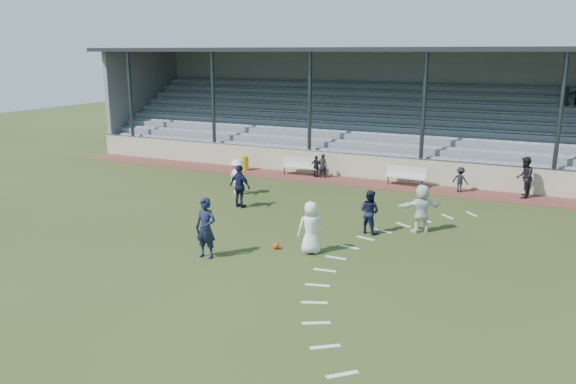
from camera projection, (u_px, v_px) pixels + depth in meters
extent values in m
plane|color=#2F3C18|center=(257.00, 245.00, 19.07)|extent=(90.00, 90.00, 0.00)
cube|color=brown|center=(355.00, 182.00, 28.30)|extent=(34.00, 2.00, 0.02)
cube|color=#B2AB89|center=(362.00, 167.00, 29.08)|extent=(34.00, 0.18, 1.20)
cube|color=beige|center=(299.00, 167.00, 29.65)|extent=(2.02, 0.54, 0.06)
cube|color=beige|center=(301.00, 162.00, 29.79)|extent=(2.00, 0.20, 0.54)
cylinder|color=#32343A|center=(284.00, 170.00, 30.00)|extent=(0.06, 0.06, 0.40)
cylinder|color=#32343A|center=(315.00, 173.00, 29.42)|extent=(0.06, 0.06, 0.40)
cube|color=beige|center=(405.00, 177.00, 27.29)|extent=(2.02, 0.52, 0.06)
cube|color=beige|center=(406.00, 172.00, 27.42)|extent=(2.00, 0.18, 0.54)
cylinder|color=#32343A|center=(388.00, 180.00, 27.74)|extent=(0.06, 0.06, 0.40)
cylinder|color=#32343A|center=(422.00, 184.00, 26.95)|extent=(0.06, 0.06, 0.40)
cylinder|color=gold|center=(244.00, 163.00, 30.94)|extent=(0.50, 0.50, 0.80)
sphere|color=red|center=(276.00, 246.00, 18.68)|extent=(0.22, 0.22, 0.22)
imported|color=white|center=(311.00, 228.00, 18.13)|extent=(1.01, 0.93, 1.74)
imported|color=#121833|center=(206.00, 228.00, 17.71)|extent=(0.72, 0.48, 1.96)
imported|color=#121833|center=(369.00, 212.00, 20.17)|extent=(0.91, 0.79, 1.61)
imported|color=white|center=(237.00, 177.00, 25.64)|extent=(1.22, 1.03, 1.64)
imported|color=#121833|center=(240.00, 186.00, 23.49)|extent=(1.13, 0.66, 1.82)
imported|color=white|center=(421.00, 208.00, 20.29)|extent=(1.66, 1.35, 1.78)
imported|color=black|center=(524.00, 177.00, 25.02)|extent=(0.75, 0.94, 1.86)
imported|color=black|center=(323.00, 166.00, 29.07)|extent=(0.48, 0.33, 1.26)
imported|color=black|center=(316.00, 166.00, 29.19)|extent=(0.69, 0.36, 1.13)
imported|color=black|center=(460.00, 180.00, 26.11)|extent=(0.85, 0.61, 1.18)
cube|color=slate|center=(365.00, 165.00, 29.56)|extent=(34.00, 0.80, 1.20)
cube|color=gray|center=(366.00, 152.00, 29.49)|extent=(33.00, 0.28, 0.10)
cube|color=slate|center=(369.00, 158.00, 30.22)|extent=(34.00, 0.80, 1.60)
cube|color=gray|center=(371.00, 143.00, 30.10)|extent=(33.00, 0.28, 0.10)
cube|color=slate|center=(374.00, 152.00, 30.87)|extent=(34.00, 0.80, 2.00)
cube|color=gray|center=(375.00, 133.00, 30.70)|extent=(33.00, 0.28, 0.10)
cube|color=slate|center=(378.00, 147.00, 31.53)|extent=(34.00, 0.80, 2.40)
cube|color=gray|center=(379.00, 124.00, 31.31)|extent=(33.00, 0.28, 0.10)
cube|color=slate|center=(382.00, 141.00, 32.18)|extent=(34.00, 0.80, 2.80)
cube|color=gray|center=(384.00, 116.00, 31.92)|extent=(33.00, 0.28, 0.10)
cube|color=slate|center=(386.00, 136.00, 32.84)|extent=(34.00, 0.80, 3.20)
cube|color=gray|center=(388.00, 107.00, 32.52)|extent=(33.00, 0.28, 0.10)
cube|color=slate|center=(390.00, 131.00, 33.49)|extent=(34.00, 0.80, 3.60)
cube|color=gray|center=(392.00, 99.00, 33.13)|extent=(33.00, 0.28, 0.10)
cube|color=slate|center=(393.00, 126.00, 34.14)|extent=(34.00, 0.80, 4.00)
cube|color=gray|center=(395.00, 92.00, 33.73)|extent=(33.00, 0.28, 0.10)
cube|color=slate|center=(397.00, 121.00, 34.80)|extent=(34.00, 0.80, 4.40)
cube|color=gray|center=(399.00, 84.00, 34.34)|extent=(33.00, 0.28, 0.10)
cube|color=slate|center=(400.00, 104.00, 35.08)|extent=(34.00, 0.40, 6.40)
cube|color=slate|center=(147.00, 99.00, 38.82)|extent=(0.30, 7.80, 6.40)
cube|color=black|center=(385.00, 50.00, 30.85)|extent=(34.60, 9.00, 0.22)
cylinder|color=#32343A|center=(131.00, 104.00, 34.67)|extent=(0.20, 0.20, 6.50)
cylinder|color=#32343A|center=(213.00, 108.00, 32.21)|extent=(0.20, 0.20, 6.50)
cylinder|color=#32343A|center=(310.00, 113.00, 29.75)|extent=(0.20, 0.20, 6.50)
cylinder|color=#32343A|center=(423.00, 118.00, 27.29)|extent=(0.20, 0.20, 6.50)
cylinder|color=#32343A|center=(559.00, 125.00, 24.83)|extent=(0.20, 0.20, 6.50)
cylinder|color=#32343A|center=(362.00, 154.00, 28.92)|extent=(34.00, 0.05, 0.05)
imported|color=black|center=(566.00, 97.00, 29.17)|extent=(0.55, 0.41, 1.03)
cube|color=white|center=(472.00, 214.00, 22.72)|extent=(0.54, 0.61, 0.01)
cube|color=white|center=(447.00, 216.00, 22.37)|extent=(0.59, 0.56, 0.01)
cube|color=white|center=(425.00, 220.00, 21.89)|extent=(0.64, 0.51, 0.01)
cube|color=white|center=(403.00, 225.00, 21.29)|extent=(0.67, 0.44, 0.01)
cube|color=white|center=(384.00, 231.00, 20.58)|extent=(0.70, 0.37, 0.01)
cube|color=white|center=(366.00, 238.00, 19.77)|extent=(0.71, 0.29, 0.01)
cube|color=white|center=(349.00, 247.00, 18.87)|extent=(0.71, 0.21, 0.01)
cube|color=white|center=(336.00, 258.00, 17.90)|extent=(0.70, 0.12, 0.01)
cube|color=white|center=(325.00, 270.00, 16.87)|extent=(0.71, 0.21, 0.01)
cube|color=white|center=(317.00, 285.00, 15.80)|extent=(0.71, 0.29, 0.01)
cube|color=white|center=(314.00, 303.00, 14.70)|extent=(0.70, 0.37, 0.01)
cube|color=white|center=(316.00, 323.00, 13.60)|extent=(0.67, 0.44, 0.01)
cube|color=white|center=(325.00, 347.00, 12.50)|extent=(0.64, 0.51, 0.01)
cube|color=white|center=(342.00, 374.00, 11.43)|extent=(0.59, 0.56, 0.01)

